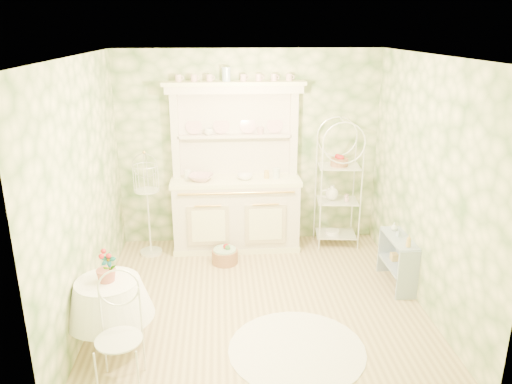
{
  "coord_description": "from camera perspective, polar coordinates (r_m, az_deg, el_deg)",
  "views": [
    {
      "loc": [
        -0.4,
        -4.95,
        2.97
      ],
      "look_at": [
        0.0,
        0.5,
        1.15
      ],
      "focal_mm": 35.0,
      "sensor_mm": 36.0,
      "label": 1
    }
  ],
  "objects": [
    {
      "name": "wall_back",
      "position": [
        6.95,
        -0.79,
        4.95
      ],
      "size": [
        3.6,
        3.6,
        0.0
      ],
      "primitive_type": "plane",
      "color": "#F8F2BE",
      "rests_on": "floor"
    },
    {
      "name": "wall_right",
      "position": [
        5.66,
        18.9,
        0.75
      ],
      "size": [
        3.6,
        3.6,
        0.0
      ],
      "primitive_type": "plane",
      "color": "#F8F2BE",
      "rests_on": "floor"
    },
    {
      "name": "bowl_floral",
      "position": [
        6.71,
        -6.29,
        1.39
      ],
      "size": [
        0.38,
        0.38,
        0.08
      ],
      "primitive_type": "imported",
      "rotation": [
        0.0,
        0.0,
        -0.19
      ],
      "color": "white",
      "rests_on": "kitchen_dresser"
    },
    {
      "name": "round_table",
      "position": [
        5.11,
        -16.27,
        -13.47
      ],
      "size": [
        0.75,
        0.75,
        0.67
      ],
      "primitive_type": "cylinder",
      "rotation": [
        0.0,
        0.0,
        0.26
      ],
      "color": "white",
      "rests_on": "floor"
    },
    {
      "name": "lace_rug",
      "position": [
        5.07,
        4.69,
        -17.48
      ],
      "size": [
        1.35,
        1.35,
        0.01
      ],
      "primitive_type": "cylinder",
      "rotation": [
        0.0,
        0.0,
        -0.01
      ],
      "color": "white",
      "rests_on": "floor"
    },
    {
      "name": "side_shelf",
      "position": [
        6.25,
        15.86,
        -7.81
      ],
      "size": [
        0.3,
        0.68,
        0.57
      ],
      "primitive_type": "cube",
      "rotation": [
        0.0,
        0.0,
        0.08
      ],
      "color": "#9AADBE",
      "rests_on": "floor"
    },
    {
      "name": "bottle_glass",
      "position": [
        6.28,
        15.5,
        -3.99
      ],
      "size": [
        0.1,
        0.1,
        0.1
      ],
      "primitive_type": "imported",
      "rotation": [
        0.0,
        0.0,
        0.36
      ],
      "color": "silver",
      "rests_on": "side_shelf"
    },
    {
      "name": "wall_left",
      "position": [
        5.39,
        -19.03,
        -0.11
      ],
      "size": [
        3.6,
        3.6,
        0.0
      ],
      "primitive_type": "plane",
      "color": "#F8F2BE",
      "rests_on": "floor"
    },
    {
      "name": "bakers_rack",
      "position": [
        7.01,
        9.34,
        0.4
      ],
      "size": [
        0.55,
        0.42,
        1.66
      ],
      "primitive_type": "cube",
      "rotation": [
        0.0,
        0.0,
        -0.11
      ],
      "color": "white",
      "rests_on": "floor"
    },
    {
      "name": "bowl_white",
      "position": [
        6.72,
        -1.26,
        1.54
      ],
      "size": [
        0.24,
        0.24,
        0.07
      ],
      "primitive_type": "imported",
      "rotation": [
        0.0,
        0.0,
        0.16
      ],
      "color": "white",
      "rests_on": "kitchen_dresser"
    },
    {
      "name": "wall_front",
      "position": [
        3.57,
        2.76,
        -8.66
      ],
      "size": [
        3.6,
        3.6,
        0.0
      ],
      "primitive_type": "plane",
      "color": "#F8F2BE",
      "rests_on": "floor"
    },
    {
      "name": "floor_basket",
      "position": [
        6.62,
        -3.58,
        -7.24
      ],
      "size": [
        0.43,
        0.43,
        0.22
      ],
      "primitive_type": "cylinder",
      "rotation": [
        0.0,
        0.0,
        -0.35
      ],
      "color": "#A5724F",
      "rests_on": "floor"
    },
    {
      "name": "bottle_blue",
      "position": [
        6.12,
        15.98,
        -4.58
      ],
      "size": [
        0.06,
        0.06,
        0.1
      ],
      "primitive_type": "imported",
      "rotation": [
        0.0,
        0.0,
        0.4
      ],
      "color": "#9EB7CC",
      "rests_on": "side_shelf"
    },
    {
      "name": "kitchen_dresser",
      "position": [
        6.73,
        -2.34,
        2.67
      ],
      "size": [
        1.87,
        0.61,
        2.29
      ],
      "primitive_type": "cube",
      "color": "white",
      "rests_on": "floor"
    },
    {
      "name": "potted_geranium",
      "position": [
        4.85,
        -16.46,
        -8.32
      ],
      "size": [
        0.15,
        0.11,
        0.27
      ],
      "primitive_type": "imported",
      "rotation": [
        0.0,
        0.0,
        -0.07
      ],
      "color": "#3F7238",
      "rests_on": "round_table"
    },
    {
      "name": "ceiling",
      "position": [
        4.97,
        0.44,
        15.3
      ],
      "size": [
        3.6,
        3.6,
        0.0
      ],
      "primitive_type": "plane",
      "color": "white",
      "rests_on": "floor"
    },
    {
      "name": "floor",
      "position": [
        5.79,
        0.37,
        -12.46
      ],
      "size": [
        3.6,
        3.6,
        0.0
      ],
      "primitive_type": "plane",
      "color": "#CBB681",
      "rests_on": "ground"
    },
    {
      "name": "birdcage_stand",
      "position": [
        6.79,
        -12.28,
        -1.24
      ],
      "size": [
        0.36,
        0.36,
        1.47
      ],
      "primitive_type": "cube",
      "rotation": [
        0.0,
        0.0,
        0.04
      ],
      "color": "white",
      "rests_on": "floor"
    },
    {
      "name": "bottle_amber",
      "position": [
        5.86,
        17.05,
        -5.43
      ],
      "size": [
        0.07,
        0.07,
        0.15
      ],
      "primitive_type": "imported",
      "rotation": [
        0.0,
        0.0,
        -0.18
      ],
      "color": "tan",
      "rests_on": "side_shelf"
    },
    {
      "name": "cafe_chair",
      "position": [
        4.58,
        -15.35,
        -16.48
      ],
      "size": [
        0.39,
        0.39,
        0.8
      ],
      "primitive_type": "cube",
      "rotation": [
        0.0,
        0.0,
        0.07
      ],
      "color": "white",
      "rests_on": "floor"
    },
    {
      "name": "cup_left",
      "position": [
        6.77,
        -5.44,
        6.75
      ],
      "size": [
        0.13,
        0.13,
        0.09
      ],
      "primitive_type": "imported",
      "rotation": [
        0.0,
        0.0,
        -0.13
      ],
      "color": "white",
      "rests_on": "kitchen_dresser"
    },
    {
      "name": "cup_right",
      "position": [
        6.79,
        0.51,
        6.87
      ],
      "size": [
        0.13,
        0.13,
        0.09
      ],
      "primitive_type": "imported",
      "rotation": [
        0.0,
        0.0,
        0.4
      ],
      "color": "white",
      "rests_on": "kitchen_dresser"
    }
  ]
}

